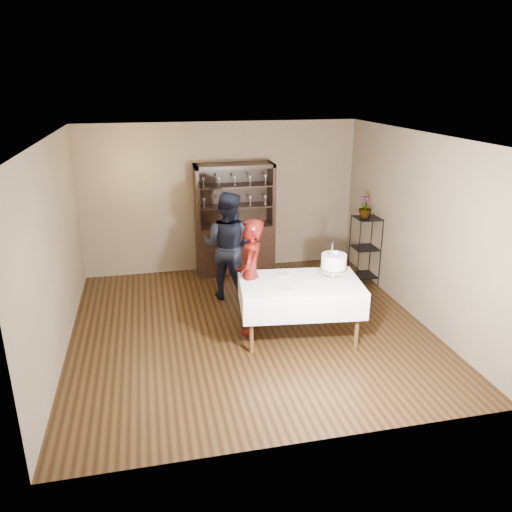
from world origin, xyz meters
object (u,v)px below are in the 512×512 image
object	(u,v)px
plant_etagere	(365,248)
man	(228,246)
china_hutch	(235,237)
woman	(250,276)
cake	(334,263)
potted_plant	(365,207)
cake_table	(300,295)

from	to	relation	value
plant_etagere	man	xyz separation A→B (m)	(-2.39, -0.06, 0.23)
china_hutch	woman	bearing A→B (deg)	-95.04
china_hutch	man	bearing A→B (deg)	-105.77
cake	potted_plant	xyz separation A→B (m)	(1.13, 1.54, 0.35)
man	cake_table	bearing A→B (deg)	146.65
woman	china_hutch	bearing A→B (deg)	-166.67
china_hutch	potted_plant	distance (m)	2.40
china_hutch	plant_etagere	distance (m)	2.33
man	potted_plant	xyz separation A→B (m)	(2.35, 0.06, 0.50)
cake	china_hutch	bearing A→B (deg)	109.22
potted_plant	man	bearing A→B (deg)	-178.42
cake_table	man	bearing A→B (deg)	115.70
woman	potted_plant	xyz separation A→B (m)	(2.24, 1.27, 0.56)
plant_etagere	woman	distance (m)	2.62
china_hutch	cake	xyz separation A→B (m)	(0.90, -2.59, 0.36)
cake_table	cake	bearing A→B (deg)	6.00
china_hutch	cake_table	distance (m)	2.68
china_hutch	potted_plant	bearing A→B (deg)	-27.35
man	potted_plant	world-z (taller)	man
cake_table	woman	world-z (taller)	woman
plant_etagere	cake_table	xyz separation A→B (m)	(-1.66, -1.59, -0.03)
plant_etagere	woman	bearing A→B (deg)	-150.89
cake_table	man	size ratio (longest dim) A/B	0.99
plant_etagere	cake_table	bearing A→B (deg)	-136.23
man	potted_plant	bearing A→B (deg)	-147.47
china_hutch	plant_etagere	world-z (taller)	china_hutch
woman	potted_plant	world-z (taller)	woman
china_hutch	plant_etagere	bearing A→B (deg)	-26.83
plant_etagere	potted_plant	size ratio (longest dim) A/B	3.18
plant_etagere	woman	xyz separation A→B (m)	(-2.28, -1.27, 0.17)
man	woman	bearing A→B (deg)	126.16
plant_etagere	potted_plant	bearing A→B (deg)	178.39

